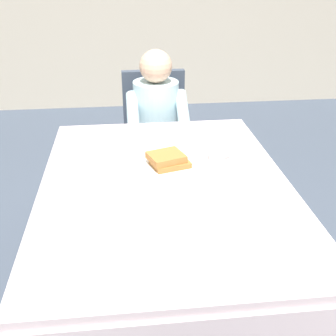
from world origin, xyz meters
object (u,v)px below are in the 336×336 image
(plate_breakfast, at_px, (169,167))
(knife_right_of_plate, at_px, (210,168))
(chair_diner, at_px, (155,129))
(diner_person, at_px, (157,119))
(breakfast_stack, at_px, (168,160))
(spoon_near_edge, at_px, (166,202))
(fork_left_of_plate, at_px, (129,172))
(syrup_pitcher, at_px, (110,149))
(dining_table_main, at_px, (165,199))
(cup_coffee, at_px, (217,152))

(plate_breakfast, height_order, knife_right_of_plate, plate_breakfast)
(chair_diner, xyz_separation_m, diner_person, (0.00, -0.16, 0.14))
(breakfast_stack, distance_m, spoon_near_edge, 0.31)
(diner_person, height_order, plate_breakfast, diner_person)
(plate_breakfast, xyz_separation_m, knife_right_of_plate, (0.19, -0.02, -0.01))
(fork_left_of_plate, relative_size, knife_right_of_plate, 0.90)
(syrup_pitcher, xyz_separation_m, knife_right_of_plate, (0.47, -0.19, -0.04))
(diner_person, xyz_separation_m, breakfast_stack, (-0.02, -0.88, 0.12))
(knife_right_of_plate, height_order, spoon_near_edge, same)
(dining_table_main, distance_m, syrup_pitcher, 0.41)
(breakfast_stack, height_order, fork_left_of_plate, breakfast_stack)
(breakfast_stack, xyz_separation_m, knife_right_of_plate, (0.20, -0.02, -0.04))
(syrup_pitcher, bearing_deg, breakfast_stack, -32.02)
(chair_diner, xyz_separation_m, breakfast_stack, (-0.02, -1.04, 0.26))
(breakfast_stack, distance_m, syrup_pitcher, 0.32)
(chair_diner, height_order, cup_coffee, chair_diner)
(diner_person, distance_m, spoon_near_edge, 1.19)
(chair_diner, distance_m, syrup_pitcher, 0.95)
(diner_person, height_order, knife_right_of_plate, diner_person)
(plate_breakfast, distance_m, syrup_pitcher, 0.33)
(cup_coffee, xyz_separation_m, spoon_near_edge, (-0.29, -0.37, -0.04))
(dining_table_main, distance_m, knife_right_of_plate, 0.27)
(cup_coffee, bearing_deg, plate_breakfast, -164.89)
(cup_coffee, distance_m, syrup_pitcher, 0.53)
(dining_table_main, xyz_separation_m, chair_diner, (0.05, 1.17, -0.12))
(syrup_pitcher, xyz_separation_m, spoon_near_edge, (0.23, -0.48, -0.04))
(spoon_near_edge, bearing_deg, knife_right_of_plate, 53.61)
(breakfast_stack, relative_size, cup_coffee, 1.89)
(breakfast_stack, height_order, spoon_near_edge, breakfast_stack)
(plate_breakfast, distance_m, spoon_near_edge, 0.31)
(syrup_pitcher, bearing_deg, dining_table_main, -51.09)
(spoon_near_edge, bearing_deg, plate_breakfast, 84.41)
(dining_table_main, xyz_separation_m, cup_coffee, (0.28, 0.20, 0.13))
(plate_breakfast, bearing_deg, breakfast_stack, 159.22)
(knife_right_of_plate, xyz_separation_m, spoon_near_edge, (-0.24, -0.29, 0.00))
(dining_table_main, bearing_deg, syrup_pitcher, 128.91)
(fork_left_of_plate, xyz_separation_m, knife_right_of_plate, (0.38, 0.00, 0.00))
(spoon_near_edge, bearing_deg, breakfast_stack, 85.62)
(fork_left_of_plate, xyz_separation_m, spoon_near_edge, (0.14, -0.29, 0.00))
(diner_person, distance_m, cup_coffee, 0.86)
(breakfast_stack, bearing_deg, chair_diner, 88.84)
(dining_table_main, relative_size, diner_person, 1.36)
(plate_breakfast, height_order, cup_coffee, cup_coffee)
(cup_coffee, bearing_deg, breakfast_stack, -165.77)
(chair_diner, bearing_deg, diner_person, 90.00)
(dining_table_main, height_order, knife_right_of_plate, knife_right_of_plate)
(plate_breakfast, bearing_deg, syrup_pitcher, 148.21)
(diner_person, distance_m, plate_breakfast, 0.89)
(chair_diner, distance_m, plate_breakfast, 1.06)
(cup_coffee, height_order, spoon_near_edge, cup_coffee)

